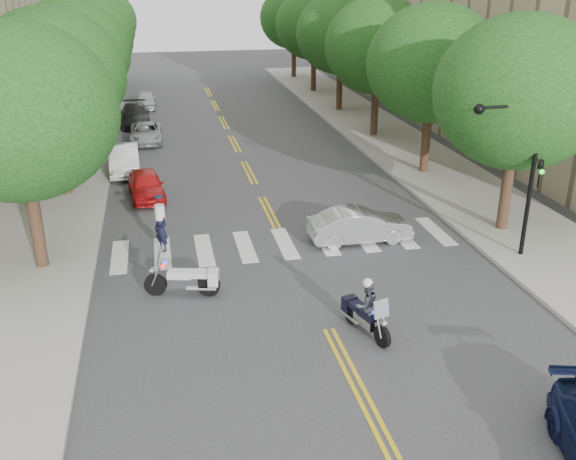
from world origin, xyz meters
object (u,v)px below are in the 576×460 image
object	(u,v)px
motorcycle_police	(365,309)
convertible	(360,225)
motorcycle_parked	(189,280)
officer_standing	(161,229)

from	to	relation	value
motorcycle_police	convertible	world-z (taller)	motorcycle_police
motorcycle_parked	convertible	size ratio (longest dim) A/B	0.61
motorcycle_police	motorcycle_parked	xyz separation A→B (m)	(-4.84, 3.35, -0.23)
officer_standing	convertible	distance (m)	7.54
motorcycle_police	officer_standing	size ratio (longest dim) A/B	1.21
motorcycle_parked	convertible	world-z (taller)	motorcycle_parked
motorcycle_police	convertible	bearing A→B (deg)	-122.96
motorcycle_police	convertible	xyz separation A→B (m)	(1.90, 6.51, -0.13)
motorcycle_police	motorcycle_parked	world-z (taller)	motorcycle_police
motorcycle_parked	motorcycle_police	bearing A→B (deg)	-111.97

